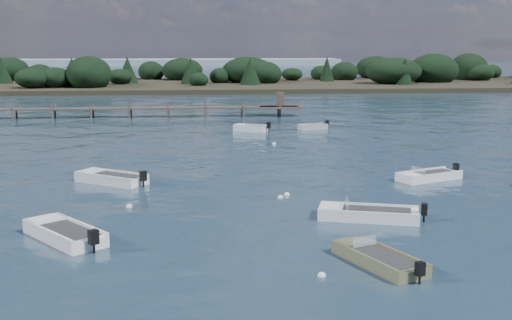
{
  "coord_description": "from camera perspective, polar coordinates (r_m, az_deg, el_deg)",
  "views": [
    {
      "loc": [
        -5.6,
        -25.56,
        8.21
      ],
      "look_at": [
        -1.97,
        14.0,
        1.0
      ],
      "focal_mm": 45.0,
      "sensor_mm": 36.0,
      "label": 1
    }
  ],
  "objects": [
    {
      "name": "dinghy_near_olive",
      "position": [
        24.89,
        10.83,
        -8.82
      ],
      "size": [
        2.96,
        4.42,
        1.08
      ],
      "color": "olive",
      "rests_on": "ground"
    },
    {
      "name": "buoy_c",
      "position": [
        33.46,
        -11.22,
        -4.11
      ],
      "size": [
        0.32,
        0.32,
        0.32
      ],
      "primitive_type": "sphere",
      "color": "white",
      "rests_on": "ground"
    },
    {
      "name": "dinghy_mid_white_b",
      "position": [
        40.7,
        15.11,
        -1.5
      ],
      "size": [
        4.43,
        3.06,
        1.1
      ],
      "color": "white",
      "rests_on": "ground"
    },
    {
      "name": "buoy_extra_b",
      "position": [
        34.73,
        2.18,
        -3.39
      ],
      "size": [
        0.32,
        0.32,
        0.32
      ],
      "primitive_type": "sphere",
      "color": "white",
      "rests_on": "ground"
    },
    {
      "name": "buoy_e",
      "position": [
        53.34,
        1.61,
        1.43
      ],
      "size": [
        0.32,
        0.32,
        0.32
      ],
      "primitive_type": "sphere",
      "color": "white",
      "rests_on": "ground"
    },
    {
      "name": "dinghy_mid_white_a",
      "position": [
        31.04,
        9.93,
        -4.91
      ],
      "size": [
        5.11,
        3.03,
        1.18
      ],
      "color": "white",
      "rests_on": "ground"
    },
    {
      "name": "dinghy_mid_grey",
      "position": [
        39.41,
        -12.73,
        -1.75
      ],
      "size": [
        4.58,
        3.86,
        1.21
      ],
      "color": "white",
      "rests_on": "ground"
    },
    {
      "name": "buoy_a",
      "position": [
        23.47,
        5.85,
        -10.24
      ],
      "size": [
        0.32,
        0.32,
        0.32
      ],
      "primitive_type": "sphere",
      "color": "white",
      "rests_on": "ground"
    },
    {
      "name": "dinghy_extra_b",
      "position": [
        28.63,
        -16.66,
        -6.47
      ],
      "size": [
        4.09,
        4.56,
        1.23
      ],
      "color": "white",
      "rests_on": "ground"
    },
    {
      "name": "tender_far_white",
      "position": [
        61.2,
        -0.45,
        2.74
      ],
      "size": [
        3.54,
        2.63,
        1.23
      ],
      "color": "white",
      "rests_on": "ground"
    },
    {
      "name": "far_headland",
      "position": [
        129.38,
        8.52,
        7.4
      ],
      "size": [
        190.0,
        40.0,
        5.8
      ],
      "color": "black",
      "rests_on": "ground"
    },
    {
      "name": "tender_far_grey_b",
      "position": [
        62.8,
        5.06,
        2.87
      ],
      "size": [
        3.19,
        1.87,
        1.07
      ],
      "color": "#A0A4A7",
      "rests_on": "ground"
    },
    {
      "name": "ground",
      "position": [
        86.13,
        -1.5,
        4.81
      ],
      "size": [
        400.0,
        400.0,
        0.0
      ],
      "primitive_type": "plane",
      "color": "#182A38",
      "rests_on": "ground"
    },
    {
      "name": "jetty",
      "position": [
        75.65,
        -17.59,
        4.32
      ],
      "size": [
        64.5,
        3.2,
        3.4
      ],
      "color": "#4B3F37",
      "rests_on": "ground"
    },
    {
      "name": "buoy_extra_a",
      "position": [
        35.41,
        2.76,
        -3.13
      ],
      "size": [
        0.32,
        0.32,
        0.32
      ],
      "primitive_type": "sphere",
      "color": "white",
      "rests_on": "ground"
    }
  ]
}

